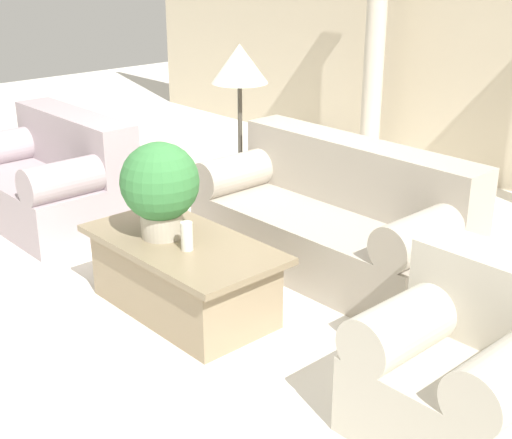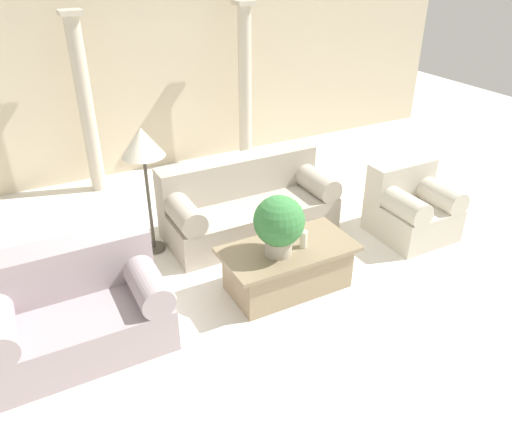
{
  "view_description": "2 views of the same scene",
  "coord_description": "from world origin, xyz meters",
  "px_view_note": "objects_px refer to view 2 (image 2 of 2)",
  "views": [
    {
      "loc": [
        3.23,
        -2.84,
        2.12
      ],
      "look_at": [
        0.13,
        -0.01,
        0.48
      ],
      "focal_mm": 50.0,
      "sensor_mm": 36.0,
      "label": 1
    },
    {
      "loc": [
        -2.09,
        -3.93,
        3.01
      ],
      "look_at": [
        -0.05,
        -0.08,
        0.56
      ],
      "focal_mm": 35.0,
      "sensor_mm": 36.0,
      "label": 2
    }
  ],
  "objects_px": {
    "coffee_table": "(288,267)",
    "armchair": "(410,205)",
    "floor_lamp": "(143,147)",
    "potted_plant": "(279,223)",
    "loveseat": "(76,308)",
    "sofa_long": "(247,204)"
  },
  "relations": [
    {
      "from": "sofa_long",
      "to": "coffee_table",
      "type": "distance_m",
      "value": 1.2
    },
    {
      "from": "sofa_long",
      "to": "coffee_table",
      "type": "relative_size",
      "value": 1.5
    },
    {
      "from": "sofa_long",
      "to": "floor_lamp",
      "type": "distance_m",
      "value": 1.41
    },
    {
      "from": "coffee_table",
      "to": "armchair",
      "type": "xyz_separation_m",
      "value": [
        1.8,
        0.26,
        0.12
      ]
    },
    {
      "from": "sofa_long",
      "to": "floor_lamp",
      "type": "bearing_deg",
      "value": 174.52
    },
    {
      "from": "loveseat",
      "to": "armchair",
      "type": "relative_size",
      "value": 1.75
    },
    {
      "from": "coffee_table",
      "to": "armchair",
      "type": "bearing_deg",
      "value": 8.18
    },
    {
      "from": "loveseat",
      "to": "armchair",
      "type": "height_order",
      "value": "loveseat"
    },
    {
      "from": "potted_plant",
      "to": "armchair",
      "type": "xyz_separation_m",
      "value": [
        1.93,
        0.3,
        -0.43
      ]
    },
    {
      "from": "potted_plant",
      "to": "loveseat",
      "type": "bearing_deg",
      "value": 173.19
    },
    {
      "from": "sofa_long",
      "to": "armchair",
      "type": "relative_size",
      "value": 2.38
    },
    {
      "from": "sofa_long",
      "to": "loveseat",
      "type": "bearing_deg",
      "value": -154.37
    },
    {
      "from": "floor_lamp",
      "to": "armchair",
      "type": "xyz_separation_m",
      "value": [
        2.74,
        -1.04,
        -0.85
      ]
    },
    {
      "from": "sofa_long",
      "to": "loveseat",
      "type": "relative_size",
      "value": 1.36
    },
    {
      "from": "potted_plant",
      "to": "coffee_table",
      "type": "bearing_deg",
      "value": 17.29
    },
    {
      "from": "coffee_table",
      "to": "loveseat",
      "type": "bearing_deg",
      "value": 174.9
    },
    {
      "from": "sofa_long",
      "to": "floor_lamp",
      "type": "relative_size",
      "value": 1.38
    },
    {
      "from": "sofa_long",
      "to": "loveseat",
      "type": "height_order",
      "value": "same"
    },
    {
      "from": "floor_lamp",
      "to": "armchair",
      "type": "distance_m",
      "value": 3.05
    },
    {
      "from": "coffee_table",
      "to": "potted_plant",
      "type": "xyz_separation_m",
      "value": [
        -0.14,
        -0.04,
        0.55
      ]
    },
    {
      "from": "coffee_table",
      "to": "potted_plant",
      "type": "relative_size",
      "value": 2.22
    },
    {
      "from": "loveseat",
      "to": "coffee_table",
      "type": "xyz_separation_m",
      "value": [
        1.95,
        -0.17,
        -0.11
      ]
    }
  ]
}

